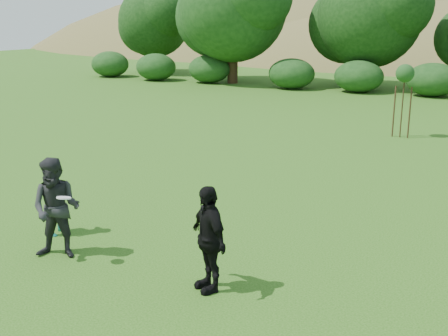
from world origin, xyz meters
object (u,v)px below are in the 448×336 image
(player_grey, at_px, (56,209))
(player_black, at_px, (208,239))
(sapling, at_px, (405,75))
(player_teal, at_px, (54,197))

(player_grey, bearing_deg, player_black, -18.05)
(player_grey, xyz_separation_m, player_black, (3.27, 0.29, -0.06))
(player_grey, relative_size, sapling, 0.70)
(player_black, bearing_deg, player_grey, -141.84)
(player_grey, height_order, player_black, player_grey)
(player_teal, xyz_separation_m, player_black, (4.24, -0.58, 0.11))
(player_teal, bearing_deg, player_grey, -146.15)
(player_black, relative_size, sapling, 0.66)
(player_teal, height_order, sapling, sapling)
(player_grey, distance_m, player_black, 3.28)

